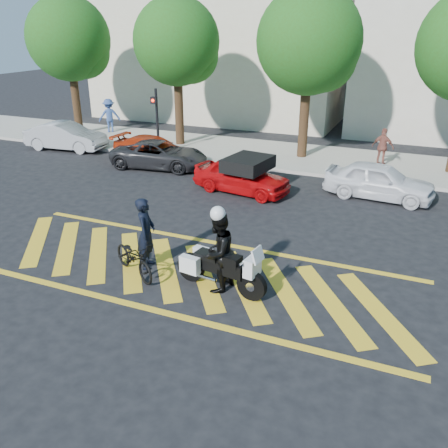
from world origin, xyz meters
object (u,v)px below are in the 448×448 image
at_px(bicycle, 134,258).
at_px(parked_mid_left, 159,155).
at_px(police_motorcycle, 219,267).
at_px(parked_mid_right, 379,181).
at_px(officer_bike, 146,233).
at_px(officer_moto, 218,252).
at_px(parked_far_left, 66,136).
at_px(red_convertible, 242,176).
at_px(parked_left, 154,150).

height_order(bicycle, parked_mid_left, parked_mid_left).
relative_size(bicycle, police_motorcycle, 0.74).
bearing_deg(parked_mid_right, parked_mid_left, 92.77).
distance_m(officer_bike, officer_moto, 2.22).
xyz_separation_m(officer_moto, parked_far_left, (-12.63, 9.59, -0.32)).
height_order(bicycle, red_convertible, red_convertible).
bearing_deg(parked_far_left, parked_mid_right, -100.67).
height_order(officer_moto, parked_far_left, officer_moto).
relative_size(bicycle, parked_left, 0.45).
bearing_deg(parked_far_left, police_motorcycle, -132.93).
bearing_deg(officer_moto, parked_far_left, -118.43).
distance_m(bicycle, red_convertible, 7.12).
height_order(police_motorcycle, red_convertible, red_convertible).
height_order(police_motorcycle, parked_far_left, parked_far_left).
bearing_deg(officer_moto, red_convertible, -154.68).
height_order(parked_left, parked_mid_right, parked_mid_right).
bearing_deg(police_motorcycle, parked_far_left, 151.62).
height_order(bicycle, parked_mid_right, parked_mid_right).
bearing_deg(parked_far_left, parked_mid_left, -104.88).
xyz_separation_m(officer_bike, parked_mid_right, (5.02, 7.93, -0.30)).
relative_size(parked_left, parked_mid_left, 0.94).
distance_m(red_convertible, parked_left, 5.79).
relative_size(officer_bike, parked_far_left, 0.47).
bearing_deg(officer_bike, officer_moto, -116.19).
distance_m(officer_bike, parked_left, 10.35).
height_order(police_motorcycle, officer_moto, officer_moto).
bearing_deg(police_motorcycle, parked_left, 137.06).
distance_m(police_motorcycle, parked_mid_left, 10.89).
xyz_separation_m(officer_bike, parked_mid_left, (-4.44, 8.29, -0.37)).
height_order(red_convertible, parked_mid_left, red_convertible).
distance_m(police_motorcycle, officer_moto, 0.40).
height_order(police_motorcycle, parked_mid_left, parked_mid_left).
bearing_deg(officer_moto, police_motorcycle, 118.42).
xyz_separation_m(parked_far_left, parked_mid_left, (6.00, -0.96, -0.09)).
bearing_deg(officer_moto, officer_bike, -90.02).
xyz_separation_m(police_motorcycle, parked_mid_left, (-6.65, 8.62, 0.00)).
height_order(officer_bike, parked_far_left, officer_bike).
bearing_deg(bicycle, parked_mid_right, -1.35).
bearing_deg(officer_bike, parked_far_left, 31.05).
xyz_separation_m(bicycle, police_motorcycle, (2.29, 0.19, 0.11)).
height_order(officer_bike, red_convertible, officer_bike).
bearing_deg(parked_mid_left, police_motorcycle, -149.62).
bearing_deg(bicycle, red_convertible, 28.03).
bearing_deg(red_convertible, bicycle, -172.77).
relative_size(officer_bike, parked_mid_left, 0.45).
xyz_separation_m(bicycle, parked_mid_left, (-4.36, 8.81, 0.11)).
distance_m(bicycle, police_motorcycle, 2.30).
height_order(officer_bike, parked_mid_left, officer_bike).
distance_m(police_motorcycle, parked_left, 11.86).
xyz_separation_m(officer_bike, parked_left, (-5.14, 8.98, -0.38)).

